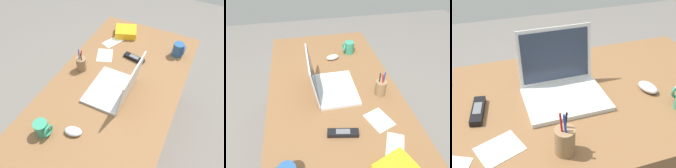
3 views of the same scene
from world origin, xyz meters
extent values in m
plane|color=slate|center=(0.00, 0.00, 0.00)|extent=(6.00, 6.00, 0.00)
cube|color=brown|center=(0.00, 0.00, 0.37)|extent=(1.58, 0.82, 0.73)
cube|color=silver|center=(0.01, -0.02, 0.74)|extent=(0.33, 0.24, 0.02)
cube|color=silver|center=(0.01, 0.00, 0.75)|extent=(0.27, 0.12, 0.00)
cube|color=silver|center=(0.01, -0.09, 0.75)|extent=(0.09, 0.05, 0.00)
cube|color=silver|center=(0.01, 0.12, 0.87)|extent=(0.32, 0.05, 0.24)
cube|color=#283347|center=(0.01, 0.12, 0.87)|extent=(0.29, 0.04, 0.21)
ellipsoid|color=silver|center=(0.37, -0.06, 0.75)|extent=(0.08, 0.11, 0.03)
cylinder|color=#26518C|center=(-0.52, 0.28, 0.78)|extent=(0.08, 0.08, 0.10)
torus|color=#26518C|center=(-0.52, 0.32, 0.79)|extent=(0.07, 0.01, 0.07)
cylinder|color=#338C6B|center=(0.44, -0.20, 0.78)|extent=(0.08, 0.08, 0.09)
torus|color=#338C6B|center=(0.44, -0.16, 0.78)|extent=(0.07, 0.01, 0.07)
cube|color=black|center=(-0.34, 0.01, 0.74)|extent=(0.07, 0.16, 0.02)
cube|color=#595B60|center=(-0.34, 0.01, 0.76)|extent=(0.04, 0.08, 0.00)
cylinder|color=olive|center=(-0.08, -0.28, 0.78)|extent=(0.07, 0.07, 0.10)
cylinder|color=#1933B2|center=(-0.08, -0.29, 0.83)|extent=(0.02, 0.01, 0.15)
cylinder|color=black|center=(-0.08, -0.26, 0.82)|extent=(0.02, 0.01, 0.13)
cylinder|color=red|center=(-0.09, -0.28, 0.82)|extent=(0.01, 0.03, 0.14)
cube|color=#F2AD19|center=(-0.59, -0.16, 0.76)|extent=(0.20, 0.21, 0.06)
cube|color=white|center=(-0.28, -0.20, 0.73)|extent=(0.17, 0.16, 0.00)
cube|color=white|center=(-0.46, -0.22, 0.73)|extent=(0.18, 0.14, 0.00)
camera|label=1|loc=(0.79, 0.38, 1.78)|focal=34.11mm
camera|label=2|loc=(-0.95, 0.16, 1.59)|focal=32.59mm
camera|label=3|loc=(-0.28, -0.88, 1.42)|focal=44.57mm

